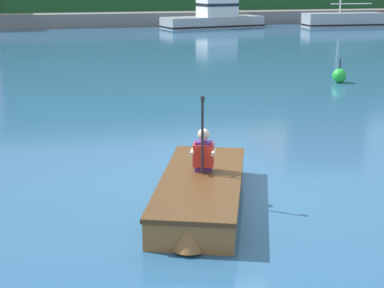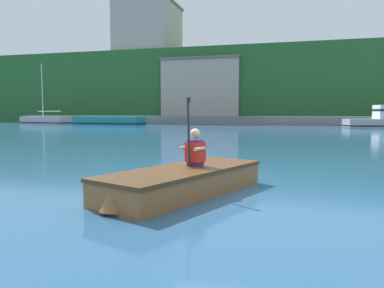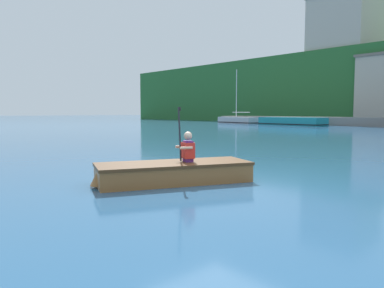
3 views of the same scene
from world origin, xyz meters
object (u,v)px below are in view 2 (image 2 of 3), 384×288
object	(u,v)px
moored_boat_dock_east_inner	(45,120)
rowboat_foreground	(182,180)
moored_boat_dock_west_end	(109,121)
person_paddler	(195,149)

from	to	relation	value
moored_boat_dock_east_inner	rowboat_foreground	size ratio (longest dim) A/B	2.03
moored_boat_dock_west_end	moored_boat_dock_east_inner	xyz separation A→B (m)	(-8.29, 0.66, -0.00)
rowboat_foreground	person_paddler	world-z (taller)	person_paddler
person_paddler	rowboat_foreground	bearing A→B (deg)	-111.60
moored_boat_dock_west_end	rowboat_foreground	bearing A→B (deg)	-60.46
moored_boat_dock_east_inner	rowboat_foreground	xyz separation A→B (m)	(25.40, -30.85, -0.16)
rowboat_foreground	moored_boat_dock_east_inner	bearing A→B (deg)	129.47
moored_boat_dock_west_end	person_paddler	world-z (taller)	person_paddler
moored_boat_dock_west_end	moored_boat_dock_east_inner	world-z (taller)	moored_boat_dock_east_inner
moored_boat_dock_east_inner	person_paddler	bearing A→B (deg)	-50.09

